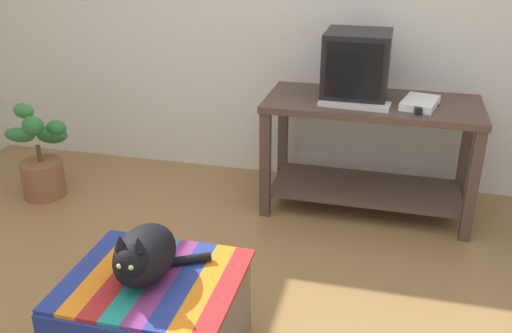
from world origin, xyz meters
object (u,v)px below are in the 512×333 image
Objects in this scene: desk at (370,137)px; cat at (144,255)px; tv_monitor at (356,66)px; potted_plant at (42,161)px; keyboard at (354,104)px; book at (420,103)px; ottoman_with_blanket at (156,317)px; stapler at (417,109)px.

desk is 3.33× the size of cat.
desk is at bearing -16.34° from tv_monitor.
tv_monitor is at bearing 10.57° from potted_plant.
keyboard is 1.44× the size of book.
tv_monitor is 0.58× the size of ottoman_with_blanket.
book is (0.38, -0.08, -0.17)m from tv_monitor.
cat is (-0.02, -0.01, 0.30)m from ottoman_with_blanket.
keyboard is 1.05× the size of cat.
book is at bearing -11.47° from tv_monitor.
keyboard is at bearing -84.13° from tv_monitor.
keyboard reaches higher than cat.
desk is at bearing 134.06° from stapler.
book is 0.40× the size of ottoman_with_blanket.
book is (0.27, -0.05, 0.25)m from desk.
book is at bearing 56.26° from ottoman_with_blanket.
keyboard is at bearing 162.25° from stapler.
stapler is at bearing 50.27° from cat.
book reaches higher than cat.
cat is at bearing -111.59° from tv_monitor.
ottoman_with_blanket is at bearing -137.68° from stapler.
cat is at bearing -138.16° from stapler.
keyboard is at bearing -153.81° from book.
tv_monitor is at bearing -178.91° from book.
stapler is (0.36, -0.20, -0.17)m from tv_monitor.
desk is 3.17× the size of keyboard.
ottoman_with_blanket is at bearing -42.58° from potted_plant.
book is at bearing 17.76° from keyboard.
desk is 0.39m from stapler.
keyboard is 0.34m from stapler.
stapler is (2.32, 0.17, 0.49)m from potted_plant.
ottoman_with_blanket is at bearing 16.15° from cat.
book is at bearing 6.94° from potted_plant.
stapler is (0.99, 1.39, 0.53)m from ottoman_with_blanket.
potted_plant is (-1.31, 1.23, -0.26)m from cat.
book reaches higher than keyboard.
ottoman_with_blanket is at bearing -114.85° from desk.
cat is at bearing -159.94° from ottoman_with_blanket.
desk is 2.12m from potted_plant.
keyboard is at bearing 5.80° from potted_plant.
book is 0.12m from stapler.
desk reaches higher than cat.
keyboard reaches higher than desk.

